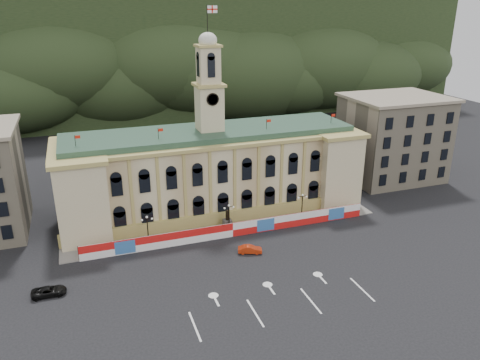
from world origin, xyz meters
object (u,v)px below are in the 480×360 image
object	(u,v)px
statue	(227,223)
lamp_center	(229,215)
black_suv	(49,291)
red_sedan	(250,249)

from	to	relation	value
statue	lamp_center	size ratio (longest dim) A/B	0.72
lamp_center	black_suv	xyz separation A→B (m)	(-29.13, -10.01, -2.44)
statue	black_suv	world-z (taller)	statue
statue	lamp_center	bearing A→B (deg)	-90.00
red_sedan	black_suv	bearing A→B (deg)	112.48
statue	black_suv	bearing A→B (deg)	-159.29
lamp_center	black_suv	distance (m)	30.90
red_sedan	lamp_center	bearing A→B (deg)	24.63
black_suv	red_sedan	bearing A→B (deg)	-85.43
statue	lamp_center	xyz separation A→B (m)	(0.00, -1.00, 1.89)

